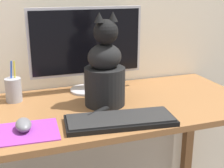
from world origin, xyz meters
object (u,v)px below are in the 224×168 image
computer_mouse_left (23,125)px  cat (105,72)px  monitor (87,46)px  pen_cup (13,90)px  keyboard (120,120)px

computer_mouse_left → cat: (0.35, 0.15, 0.12)m
cat → monitor: bearing=82.4°
computer_mouse_left → pen_cup: 0.32m
keyboard → computer_mouse_left: bearing=178.8°
monitor → pen_cup: size_ratio=2.96×
keyboard → computer_mouse_left: 0.35m
cat → pen_cup: bearing=140.7°
cat → keyboard: bearing=-106.4°
keyboard → monitor: bearing=99.6°
monitor → computer_mouse_left: (-0.33, -0.35, -0.20)m
monitor → keyboard: size_ratio=1.26×
computer_mouse_left → cat: cat is taller
monitor → computer_mouse_left: 0.52m
keyboard → pen_cup: (-0.37, 0.37, 0.04)m
computer_mouse_left → monitor: bearing=47.2°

